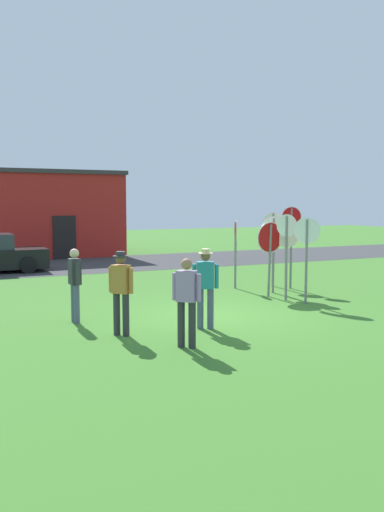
% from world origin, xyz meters
% --- Properties ---
extents(ground_plane, '(80.00, 80.00, 0.00)m').
position_xyz_m(ground_plane, '(0.00, 0.00, 0.00)').
color(ground_plane, '#3D7528').
extents(street_asphalt, '(60.00, 6.40, 0.01)m').
position_xyz_m(street_asphalt, '(0.00, 11.88, 0.00)').
color(street_asphalt, '#38383A').
rests_on(street_asphalt, ground).
extents(building_background, '(6.51, 5.67, 4.32)m').
position_xyz_m(building_background, '(-0.41, 17.44, 2.16)').
color(building_background, '#B2231E').
rests_on(building_background, ground).
extents(stop_sign_rear_left, '(0.91, 0.16, 2.18)m').
position_xyz_m(stop_sign_rear_left, '(2.68, 1.57, 1.50)').
color(stop_sign_rear_left, slate).
rests_on(stop_sign_rear_left, ground).
extents(stop_sign_leaning_left, '(0.58, 0.48, 2.32)m').
position_xyz_m(stop_sign_leaning_left, '(3.16, 2.10, 1.58)').
color(stop_sign_leaning_left, slate).
rests_on(stop_sign_leaning_left, ground).
extents(stop_sign_nearest, '(0.28, 0.57, 2.17)m').
position_xyz_m(stop_sign_nearest, '(2.56, 3.34, 1.45)').
color(stop_sign_nearest, slate).
rests_on(stop_sign_nearest, ground).
extents(stop_sign_center_cluster, '(0.48, 0.40, 2.60)m').
position_xyz_m(stop_sign_center_cluster, '(4.13, 2.56, 1.71)').
color(stop_sign_center_cluster, slate).
rests_on(stop_sign_center_cluster, ground).
extents(stop_sign_leaning_right, '(0.51, 0.51, 2.33)m').
position_xyz_m(stop_sign_leaning_right, '(2.99, 0.28, 1.58)').
color(stop_sign_leaning_right, slate).
rests_on(stop_sign_leaning_right, ground).
extents(stop_sign_tallest, '(0.59, 0.33, 2.41)m').
position_xyz_m(stop_sign_tallest, '(3.90, 3.21, 1.62)').
color(stop_sign_tallest, slate).
rests_on(stop_sign_tallest, ground).
extents(stop_sign_low_front, '(0.30, 0.56, 2.40)m').
position_xyz_m(stop_sign_low_front, '(2.76, 0.87, 1.59)').
color(stop_sign_low_front, slate).
rests_on(stop_sign_low_front, ground).
extents(stop_sign_rear_right, '(0.55, 0.53, 2.15)m').
position_xyz_m(stop_sign_rear_right, '(3.16, 1.45, 1.46)').
color(stop_sign_rear_right, slate).
rests_on(stop_sign_rear_right, ground).
extents(person_on_left, '(0.23, 0.57, 1.69)m').
position_xyz_m(person_on_left, '(-3.20, 0.61, 0.95)').
color(person_on_left, '#4C5670').
rests_on(person_on_left, ground).
extents(person_in_teal, '(0.40, 0.46, 1.74)m').
position_xyz_m(person_in_teal, '(-2.63, -1.00, 0.98)').
color(person_in_teal, '#2D2D33').
rests_on(person_in_teal, ground).
extents(person_holding_notes, '(0.43, 0.43, 1.69)m').
position_xyz_m(person_holding_notes, '(-1.80, -2.41, 0.95)').
color(person_holding_notes, '#2D2D33').
rests_on(person_holding_notes, ground).
extents(person_in_blue, '(0.51, 0.37, 1.74)m').
position_xyz_m(person_in_blue, '(-0.80, -1.20, 0.98)').
color(person_in_blue, '#4C5670').
rests_on(person_in_blue, ground).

